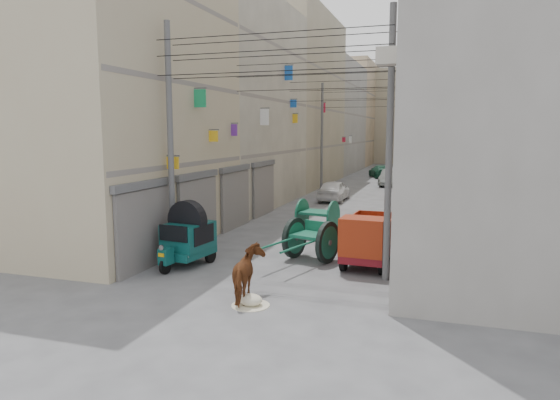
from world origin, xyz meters
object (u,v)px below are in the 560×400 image
at_px(mini_truck, 367,242).
at_px(distant_car_green, 381,171).
at_px(distant_car_white, 334,190).
at_px(tonga_cart, 311,239).
at_px(second_cart, 318,214).
at_px(distant_car_grey, 391,178).
at_px(feed_sack, 251,300).
at_px(horse, 249,274).
at_px(auto_rickshaw, 188,236).

xyz_separation_m(mini_truck, distant_car_green, (-3.41, 32.82, -0.24)).
relative_size(mini_truck, distant_car_green, 0.77).
bearing_deg(distant_car_white, distant_car_green, -93.05).
xyz_separation_m(tonga_cart, distant_car_white, (-2.38, 15.10, -0.07)).
height_order(distant_car_white, distant_car_green, distant_car_white).
xyz_separation_m(tonga_cart, second_cart, (-1.01, 5.10, 0.01)).
height_order(mini_truck, distant_car_green, mini_truck).
distance_m(mini_truck, distant_car_green, 33.00).
xyz_separation_m(distant_car_grey, distant_car_green, (-1.64, 7.19, -0.06)).
relative_size(second_cart, distant_car_white, 0.46).
distance_m(tonga_cart, mini_truck, 2.02).
xyz_separation_m(second_cart, distant_car_grey, (1.23, 20.22, -0.09)).
bearing_deg(distant_car_white, tonga_cart, 99.03).
bearing_deg(mini_truck, second_cart, 121.86).
xyz_separation_m(second_cart, distant_car_white, (-1.37, 10.00, -0.08)).
distance_m(tonga_cart, distant_car_green, 32.54).
bearing_deg(distant_car_grey, distant_car_green, 106.06).
xyz_separation_m(feed_sack, horse, (-0.19, 0.36, 0.56)).
relative_size(distant_car_grey, distant_car_green, 0.96).
bearing_deg(distant_car_white, mini_truck, 105.90).
bearing_deg(second_cart, distant_car_white, 108.11).
bearing_deg(distant_car_grey, auto_rickshaw, -95.09).
distance_m(distant_car_grey, distant_car_green, 7.37).
bearing_deg(tonga_cart, auto_rickshaw, -137.01).
height_order(tonga_cart, mini_truck, mini_truck).
distance_m(mini_truck, second_cart, 6.19).
relative_size(mini_truck, horse, 1.91).
bearing_deg(distant_car_grey, horse, -88.19).
xyz_separation_m(tonga_cart, horse, (-0.51, -4.53, -0.03)).
bearing_deg(tonga_cart, feed_sack, -77.10).
bearing_deg(distant_car_green, horse, 71.51).
bearing_deg(mini_truck, feed_sack, -113.82).
height_order(auto_rickshaw, horse, auto_rickshaw).
distance_m(auto_rickshaw, feed_sack, 4.65).
bearing_deg(auto_rickshaw, distant_car_green, 93.40).
height_order(tonga_cart, second_cart, tonga_cart).
relative_size(tonga_cart, feed_sack, 5.47).
bearing_deg(feed_sack, distant_car_green, 91.69).
bearing_deg(distant_car_green, distant_car_white, 66.95).
distance_m(distant_car_white, distant_car_grey, 10.54).
relative_size(distant_car_white, distant_car_grey, 0.98).
bearing_deg(distant_car_green, feed_sack, 71.79).
relative_size(auto_rickshaw, tonga_cart, 0.72).
distance_m(horse, distant_car_grey, 29.86).
distance_m(tonga_cart, distant_car_white, 15.29).
distance_m(auto_rickshaw, horse, 4.20).
xyz_separation_m(tonga_cart, distant_car_green, (-1.42, 32.51, -0.14)).
bearing_deg(auto_rickshaw, mini_truck, 22.32).
height_order(second_cart, distant_car_white, second_cart).
bearing_deg(horse, distant_car_white, -99.37).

